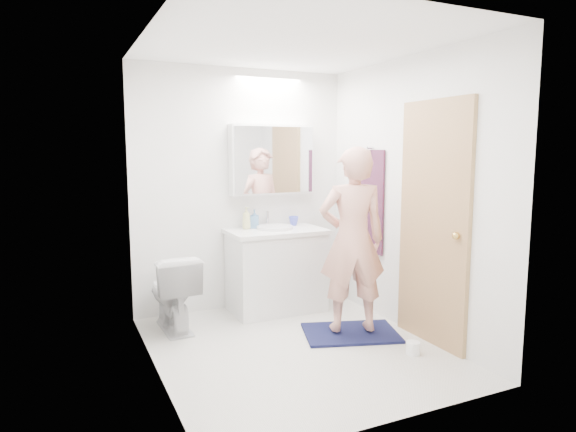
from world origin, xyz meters
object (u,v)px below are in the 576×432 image
soap_bottle_b (254,219)px  toothbrush_cup (294,221)px  vanity_cabinet (276,272)px  toilet (173,292)px  person (352,240)px  soap_bottle_a (246,218)px  medicine_cabinet (272,160)px  toilet_paper_roll (413,348)px

soap_bottle_b → toothbrush_cup: 0.43m
vanity_cabinet → toilet: vanity_cabinet is taller
person → soap_bottle_a: size_ratio=7.25×
person → soap_bottle_a: person is taller
vanity_cabinet → soap_bottle_b: soap_bottle_b is taller
medicine_cabinet → toilet_paper_roll: bearing=-74.0°
soap_bottle_a → soap_bottle_b: 0.10m
soap_bottle_a → toothbrush_cup: soap_bottle_a is taller
toilet → soap_bottle_b: soap_bottle_b is taller
person → toilet: bearing=-11.7°
toilet → soap_bottle_b: bearing=-163.6°
soap_bottle_b → soap_bottle_a: bearing=-162.8°
vanity_cabinet → person: size_ratio=0.57×
toilet → toothbrush_cup: toothbrush_cup is taller
person → soap_bottle_b: size_ratio=8.50×
medicine_cabinet → toilet_paper_roll: size_ratio=8.00×
person → toothbrush_cup: 1.06m
toilet → toothbrush_cup: bearing=-170.1°
person → vanity_cabinet: bearing=-52.6°
toilet → person: person is taller
vanity_cabinet → medicine_cabinet: size_ratio=1.02×
vanity_cabinet → soap_bottle_a: (-0.25, 0.15, 0.54)m
vanity_cabinet → soap_bottle_b: (-0.16, 0.18, 0.52)m
toilet → toothbrush_cup: (1.33, 0.28, 0.52)m
medicine_cabinet → toilet: size_ratio=1.27×
soap_bottle_a → soap_bottle_b: (0.10, 0.03, -0.02)m
person → soap_bottle_b: 1.18m
toothbrush_cup → soap_bottle_b: bearing=177.3°
vanity_cabinet → toilet_paper_roll: (0.53, -1.47, -0.34)m
soap_bottle_b → person: bearing=-66.3°
medicine_cabinet → person: bearing=-76.4°
medicine_cabinet → vanity_cabinet: bearing=-102.8°
toilet → toilet_paper_roll: toilet is taller
soap_bottle_a → soap_bottle_b: size_ratio=1.17×
toilet → vanity_cabinet: bearing=-175.6°
toilet → person: (1.37, -0.78, 0.49)m
toilet_paper_roll → soap_bottle_b: bearing=112.6°
medicine_cabinet → person: (0.27, -1.11, -0.66)m
toilet_paper_roll → vanity_cabinet: bearing=109.8°
toilet_paper_roll → medicine_cabinet: bearing=106.0°
soap_bottle_a → person: bearing=-61.5°
soap_bottle_a → soap_bottle_b: soap_bottle_a is taller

